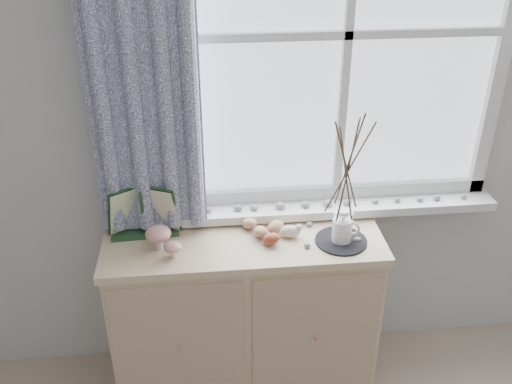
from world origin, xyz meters
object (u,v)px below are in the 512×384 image
botanical_book (142,214)px  twig_pitcher (348,166)px  sideboard (244,314)px  toadstool_cluster (162,238)px

botanical_book → twig_pitcher: bearing=-11.5°
botanical_book → twig_pitcher: (0.83, -0.12, 0.24)m
sideboard → toadstool_cluster: bearing=-171.0°
botanical_book → toadstool_cluster: 0.14m
twig_pitcher → sideboard: bearing=-165.2°
sideboard → botanical_book: (-0.42, 0.05, 0.54)m
toadstool_cluster → twig_pitcher: (0.75, -0.01, 0.30)m
toadstool_cluster → twig_pitcher: size_ratio=0.26×
twig_pitcher → botanical_book: bearing=-164.0°
toadstool_cluster → botanical_book: bearing=127.4°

